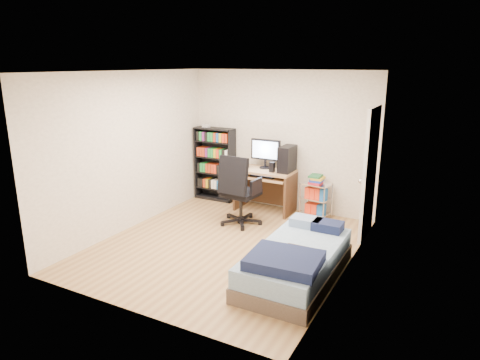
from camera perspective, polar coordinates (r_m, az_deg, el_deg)
The scene contains 7 objects.
room at distance 6.01m, azimuth -1.89°, elevation 2.28°, with size 3.58×4.08×2.58m.
media_shelf at distance 8.32m, azimuth -3.38°, elevation 2.26°, with size 0.80×0.27×1.47m.
computer_desk at distance 7.66m, azimuth 4.25°, elevation 0.87°, with size 1.03×0.60×1.29m.
office_chair at distance 7.07m, azimuth -0.10°, elevation -3.03°, with size 0.75×0.75×1.19m.
wire_cart at distance 7.45m, azimuth 10.14°, elevation -1.37°, with size 0.52×0.41×0.76m.
bed at distance 5.43m, azimuth 7.47°, elevation -10.71°, with size 0.94×1.88×0.53m.
door at distance 6.73m, azimuth 16.91°, elevation 0.84°, with size 0.12×0.80×2.00m.
Camera 1 is at (2.92, -5.08, 2.61)m, focal length 32.00 mm.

